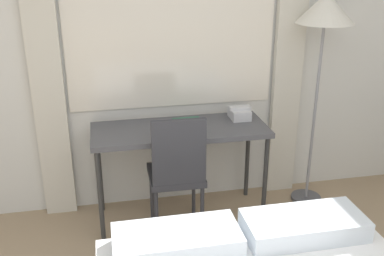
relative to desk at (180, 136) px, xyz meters
name	(u,v)px	position (x,y,z in m)	size (l,w,h in m)	color
wall_back_with_window	(171,43)	(-0.01, 0.33, 0.65)	(5.54, 0.13, 2.70)	silver
desk	(180,136)	(0.00, 0.00, 0.00)	(1.33, 0.52, 0.77)	#4C4C51
desk_chair	(177,169)	(-0.06, -0.23, -0.16)	(0.41, 0.41, 0.97)	#333338
standing_lamp	(325,19)	(1.12, 0.03, 0.84)	(0.44, 0.44, 1.74)	#4C4C51
telephone	(239,113)	(0.50, 0.10, 0.11)	(0.17, 0.18, 0.10)	silver
book	(187,122)	(0.07, 0.08, 0.08)	(0.22, 0.17, 0.02)	#33664C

